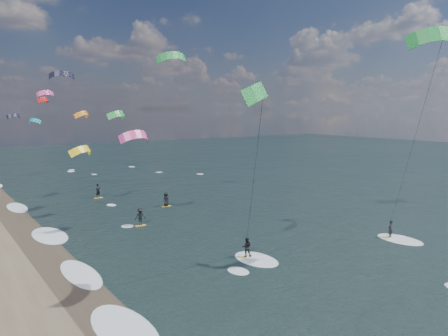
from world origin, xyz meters
TOP-DOWN VIEW (x-y plane):
  - ground at (0.00, 0.00)m, footprint 260.00×260.00m
  - wet_sand_strip at (-12.00, 10.00)m, footprint 3.00×240.00m
  - kitesurfer_near_a at (11.08, 3.03)m, footprint 7.64×8.72m
  - kitesurfer_near_b at (-1.73, 6.95)m, footprint 6.72×9.06m
  - far_kitesurfers at (-0.45, 29.50)m, footprint 7.22×16.40m
  - bg_kite_field at (-0.22, 53.28)m, footprint 12.17×70.56m
  - shoreline_surf at (-10.80, 14.75)m, footprint 2.40×79.40m

SIDE VIEW (x-z plane):
  - ground at x=0.00m, z-range 0.00..0.00m
  - shoreline_surf at x=-10.80m, z-range -0.06..0.06m
  - wet_sand_strip at x=-12.00m, z-range 0.00..0.01m
  - far_kitesurfers at x=-0.45m, z-range -0.04..1.82m
  - kitesurfer_near_b at x=-1.73m, z-range 1.64..15.22m
  - bg_kite_field at x=-0.22m, z-range 6.53..17.62m
  - kitesurfer_near_a at x=11.08m, z-range 4.22..21.56m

